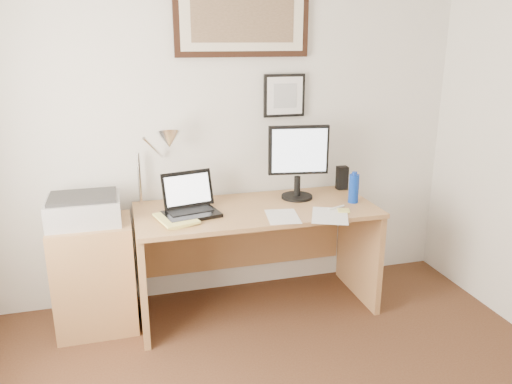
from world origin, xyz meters
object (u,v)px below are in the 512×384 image
object	(u,v)px
lcd_monitor	(298,159)
side_cabinet	(95,276)
water_bottle	(354,189)
book	(160,222)
desk	(253,236)
printer	(84,209)
laptop	(190,205)

from	to	relation	value
lcd_monitor	side_cabinet	bearing A→B (deg)	-176.98
water_bottle	book	bearing A→B (deg)	-176.90
book	desk	size ratio (longest dim) A/B	0.18
book	side_cabinet	bearing A→B (deg)	156.52
side_cabinet	printer	bearing A→B (deg)	146.75
side_cabinet	printer	xyz separation A→B (m)	(-0.03, 0.02, 0.45)
laptop	lcd_monitor	world-z (taller)	lcd_monitor
side_cabinet	water_bottle	bearing A→B (deg)	-3.64
water_bottle	printer	xyz separation A→B (m)	(-1.78, 0.13, -0.03)
side_cabinet	book	size ratio (longest dim) A/B	2.52
desk	book	bearing A→B (deg)	-161.41
book	water_bottle	bearing A→B (deg)	3.10
water_bottle	desk	world-z (taller)	water_bottle
desk	lcd_monitor	distance (m)	0.63
lcd_monitor	desk	bearing A→B (deg)	-173.40
book	printer	distance (m)	0.49
side_cabinet	printer	world-z (taller)	printer
desk	lcd_monitor	world-z (taller)	lcd_monitor
laptop	lcd_monitor	xyz separation A→B (m)	(0.78, 0.12, 0.23)
side_cabinet	water_bottle	world-z (taller)	water_bottle
book	printer	xyz separation A→B (m)	(-0.45, 0.20, 0.06)
water_bottle	desk	bearing A→B (deg)	167.82
lcd_monitor	printer	bearing A→B (deg)	-177.73
book	laptop	distance (m)	0.25
laptop	side_cabinet	bearing A→B (deg)	175.90
water_bottle	book	xyz separation A→B (m)	(-1.33, -0.07, -0.09)
laptop	desk	bearing A→B (deg)	10.27
book	desk	world-z (taller)	book
book	desk	distance (m)	0.73
water_bottle	laptop	bearing A→B (deg)	176.62
printer	desk	bearing A→B (deg)	0.93
desk	laptop	size ratio (longest dim) A/B	4.17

